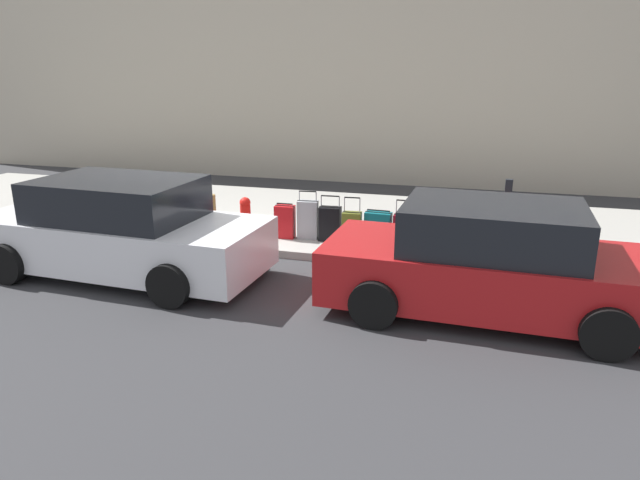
{
  "coord_description": "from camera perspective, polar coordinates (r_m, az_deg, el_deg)",
  "views": [
    {
      "loc": [
        -4.82,
        8.96,
        3.24
      ],
      "look_at": [
        -2.47,
        0.58,
        0.58
      ],
      "focal_mm": 31.94,
      "sensor_mm": 36.0,
      "label": 1
    }
  ],
  "objects": [
    {
      "name": "fire_hydrant",
      "position": [
        10.99,
        -7.47,
        2.51
      ],
      "size": [
        0.39,
        0.21,
        0.73
      ],
      "color": "red",
      "rests_on": "sidewalk_curb"
    },
    {
      "name": "suitcase_maroon_1",
      "position": [
        10.27,
        8.49,
        0.94
      ],
      "size": [
        0.41,
        0.28,
        0.86
      ],
      "color": "maroon",
      "rests_on": "sidewalk_curb"
    },
    {
      "name": "ground_plane",
      "position": [
        10.68,
        -12.0,
        -1.07
      ],
      "size": [
        40.0,
        40.0,
        0.0
      ],
      "primitive_type": "plane",
      "color": "#333335"
    },
    {
      "name": "parking_meter",
      "position": [
        10.3,
        18.22,
        3.37
      ],
      "size": [
        0.12,
        0.09,
        1.27
      ],
      "color": "slate",
      "rests_on": "sidewalk_curb"
    },
    {
      "name": "suitcase_navy_0",
      "position": [
        10.14,
        10.87,
        0.91
      ],
      "size": [
        0.37,
        0.19,
        0.75
      ],
      "color": "navy",
      "rests_on": "sidewalk_curb"
    },
    {
      "name": "suitcase_teal_2",
      "position": [
        10.37,
        5.83,
        1.19
      ],
      "size": [
        0.49,
        0.25,
        0.64
      ],
      "color": "#0F606B",
      "rests_on": "sidewalk_curb"
    },
    {
      "name": "suitcase_black_4",
      "position": [
        10.5,
        1.02,
        1.63
      ],
      "size": [
        0.41,
        0.26,
        0.86
      ],
      "color": "black",
      "rests_on": "sidewalk_curb"
    },
    {
      "name": "parked_car_white_1",
      "position": [
        9.61,
        -19.33,
        0.92
      ],
      "size": [
        4.76,
        2.23,
        1.57
      ],
      "color": "silver",
      "rests_on": "ground_plane"
    },
    {
      "name": "building_facade_sidewalk_side",
      "position": [
        18.22,
        0.29,
        22.0
      ],
      "size": [
        24.0,
        3.0,
        9.67
      ],
      "primitive_type": "cube",
      "color": "#B2A893",
      "rests_on": "ground_plane"
    },
    {
      "name": "suitcase_olive_3",
      "position": [
        10.35,
        3.2,
        1.23
      ],
      "size": [
        0.36,
        0.26,
        0.87
      ],
      "color": "#59601E",
      "rests_on": "sidewalk_curb"
    },
    {
      "name": "parked_car_red_0",
      "position": [
        7.95,
        16.62,
        -2.23
      ],
      "size": [
        4.48,
        2.17,
        1.53
      ],
      "color": "#AD1619",
      "rests_on": "ground_plane"
    },
    {
      "name": "suitcase_silver_5",
      "position": [
        10.65,
        -1.22,
        2.06
      ],
      "size": [
        0.4,
        0.25,
        0.92
      ],
      "color": "#9EA0A8",
      "rests_on": "sidewalk_curb"
    },
    {
      "name": "suitcase_red_6",
      "position": [
        10.7,
        -3.53,
        1.84
      ],
      "size": [
        0.37,
        0.23,
        0.68
      ],
      "color": "red",
      "rests_on": "sidewalk_curb"
    },
    {
      "name": "sidewalk_curb",
      "position": [
        12.83,
        -6.92,
        2.55
      ],
      "size": [
        18.0,
        5.0,
        0.14
      ],
      "primitive_type": "cube",
      "color": "#9E9B93",
      "rests_on": "ground_plane"
    },
    {
      "name": "bollard_post",
      "position": [
        11.11,
        -10.72,
        2.54
      ],
      "size": [
        0.15,
        0.15,
        0.77
      ],
      "primitive_type": "cylinder",
      "color": "brown",
      "rests_on": "sidewalk_curb"
    }
  ]
}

